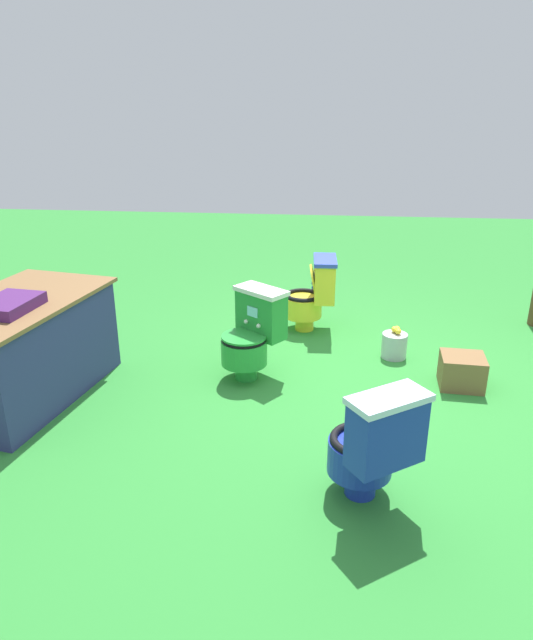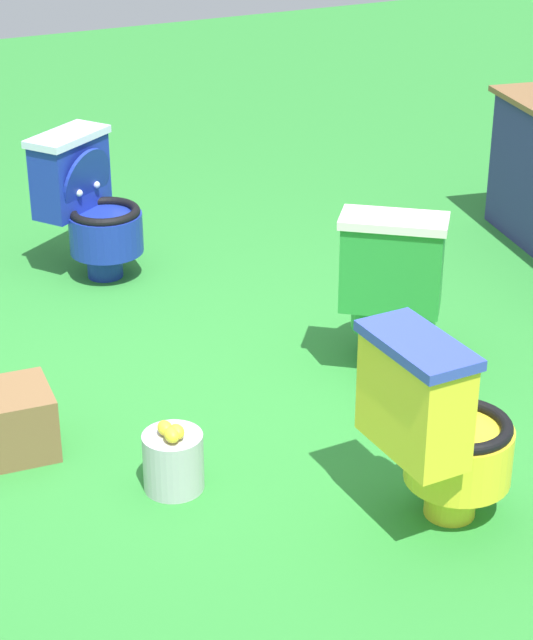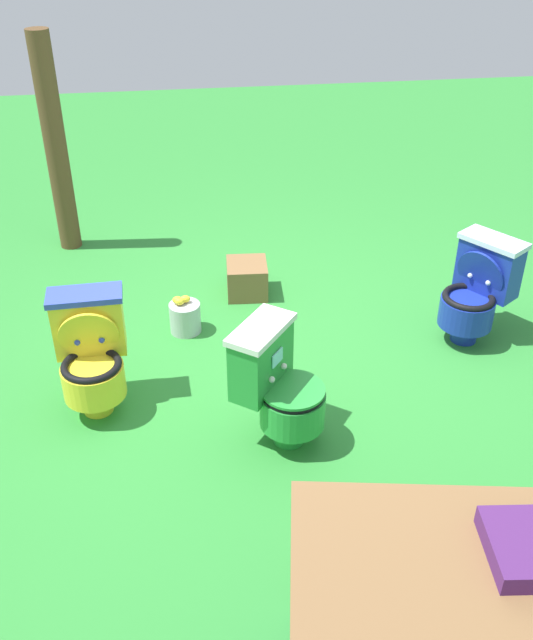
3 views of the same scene
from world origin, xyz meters
name	(u,v)px [view 2 (image 2 of 3)]	position (x,y,z in m)	size (l,w,h in m)	color
ground	(200,398)	(0.00, 0.00, 0.00)	(14.00, 14.00, 0.00)	#2D8433
toilet_blue	(89,204)	(-1.42, 0.01, 0.37)	(0.63, 0.61, 0.73)	#192D9E
toilet_green	(393,286)	(0.08, 0.86, 0.37)	(0.64, 0.62, 0.73)	green
toilet_yellow	(439,427)	(1.13, 0.40, 0.37)	(0.44, 0.51, 0.73)	yellow
small_crate	(8,422)	(0.06, -0.81, 0.13)	(0.30, 0.33, 0.26)	brown
lemon_bucket	(173,460)	(0.56, -0.34, 0.12)	(0.22, 0.22, 0.28)	#B7B7BF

